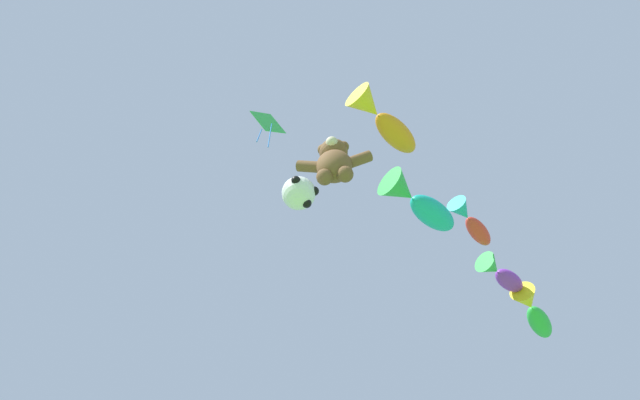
# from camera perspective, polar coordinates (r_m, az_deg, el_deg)

# --- Properties ---
(teddy_bear_kite) EXTENTS (2.01, 0.89, 2.04)m
(teddy_bear_kite) POSITION_cam_1_polar(r_m,az_deg,el_deg) (13.00, 1.61, 4.41)
(teddy_bear_kite) COLOR brown
(soccer_ball_kite) EXTENTS (0.87, 0.87, 0.80)m
(soccer_ball_kite) POSITION_cam_1_polar(r_m,az_deg,el_deg) (11.50, -2.40, 0.78)
(soccer_ball_kite) COLOR white
(fish_kite_tangerine) EXTENTS (2.04, 2.39, 0.87)m
(fish_kite_tangerine) POSITION_cam_1_polar(r_m,az_deg,el_deg) (14.17, 7.06, 9.16)
(fish_kite_tangerine) COLOR orange
(fish_kite_teal) EXTENTS (2.30, 2.40, 0.96)m
(fish_kite_teal) POSITION_cam_1_polar(r_m,az_deg,el_deg) (14.29, 10.99, -0.17)
(fish_kite_teal) COLOR #19ADB2
(fish_kite_crimson) EXTENTS (1.46, 1.95, 0.65)m
(fish_kite_crimson) POSITION_cam_1_polar(r_m,az_deg,el_deg) (15.92, 16.79, -2.32)
(fish_kite_crimson) COLOR red
(fish_kite_violet) EXTENTS (1.67, 1.76, 0.76)m
(fish_kite_violet) POSITION_cam_1_polar(r_m,az_deg,el_deg) (17.06, 19.89, -7.92)
(fish_kite_violet) COLOR purple
(fish_kite_emerald) EXTENTS (1.60, 2.43, 0.82)m
(fish_kite_emerald) POSITION_cam_1_polar(r_m,az_deg,el_deg) (18.24, 23.18, -11.58)
(fish_kite_emerald) COLOR green
(diamond_kite) EXTENTS (1.01, 0.93, 2.65)m
(diamond_kite) POSITION_cam_1_polar(r_m,az_deg,el_deg) (16.08, -5.99, 8.67)
(diamond_kite) COLOR green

